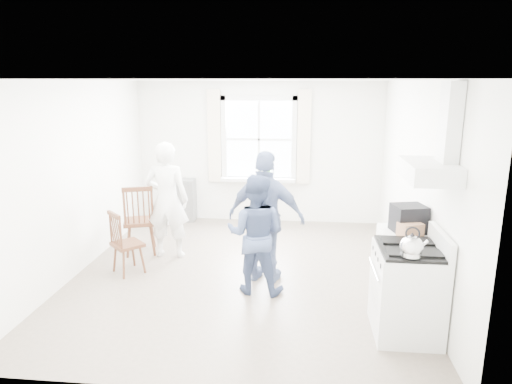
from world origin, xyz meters
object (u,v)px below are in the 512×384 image
Objects in this scene: gas_stove at (407,290)px; windsor_chair_a at (139,213)px; person_left at (167,200)px; windsor_chair_b at (120,236)px; stereo_stack at (409,219)px; low_cabinet at (400,267)px; person_right at (266,218)px; person_mid at (255,234)px.

windsor_chair_a is at bearing 152.14° from gas_stove.
gas_stove is at bearing 148.23° from person_left.
stereo_stack is at bearing -7.48° from windsor_chair_b.
person_left reaches higher than windsor_chair_a.
low_cabinet is at bearing 84.32° from gas_stove.
low_cabinet is at bearing -7.05° from windsor_chair_b.
person_right is (1.53, -0.72, -0.01)m from person_left.
windsor_chair_a is 2.13m from person_mid.
low_cabinet is 0.60× the size of person_mid.
gas_stove reaches higher than windsor_chair_a.
person_left is (-3.16, 1.18, 0.42)m from low_cabinet.
low_cabinet is 2.18× the size of stereo_stack.
person_right reaches higher than windsor_chair_b.
person_left is at bearing -13.06° from person_right.
low_cabinet is 1.74m from person_right.
stereo_stack is at bearing -178.84° from person_mid.
person_mid reaches higher than low_cabinet.
person_left reaches higher than windsor_chair_b.
stereo_stack is 0.46× the size of windsor_chair_b.
gas_stove is 0.89m from stereo_stack.
person_right reaches higher than gas_stove.
person_right is at bearing 164.39° from low_cabinet.
stereo_stack is (0.11, 0.67, 0.57)m from gas_stove.
person_left reaches higher than low_cabinet.
person_right reaches higher than windsor_chair_a.
windsor_chair_b is at bearing -90.76° from windsor_chair_a.
stereo_stack is at bearing -18.21° from windsor_chair_a.
gas_stove is 0.65× the size of person_right.
gas_stove is at bearing 155.83° from person_right.
person_mid is at bearing 153.58° from gas_stove.
windsor_chair_a is (-3.64, 1.20, -0.39)m from stereo_stack.
person_mid is (1.42, -1.05, -0.12)m from person_left.
stereo_stack is at bearing -36.70° from low_cabinet.
person_mid is 0.36m from person_right.
windsor_chair_b is 0.51× the size of person_left.
person_left is 1.77m from person_mid.
gas_stove is at bearing -99.68° from stereo_stack.
windsor_chair_a is (-3.53, 1.86, 0.18)m from gas_stove.
person_left is (0.45, 0.73, 0.33)m from windsor_chair_b.
windsor_chair_b is 0.60× the size of person_mid.
person_mid is 0.87× the size of person_right.
person_right is (-1.63, 0.46, 0.42)m from low_cabinet.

